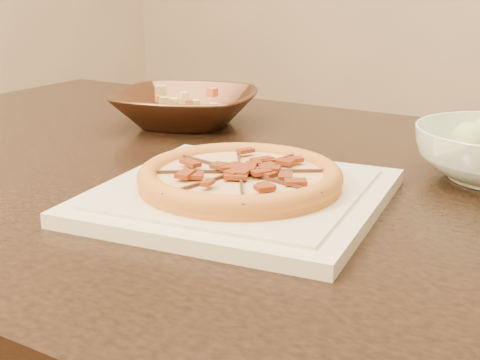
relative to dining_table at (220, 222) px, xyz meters
The scene contains 5 objects.
dining_table is the anchor object (origin of this frame).
plate 0.20m from the dining_table, 45.64° to the right, with size 0.39×0.39×0.02m.
pizza 0.21m from the dining_table, 45.63° to the right, with size 0.25×0.25×0.03m.
bronze_bowl 0.31m from the dining_table, 138.61° to the left, with size 0.26×0.26×0.06m, color brown.
mixed_dish 0.33m from the dining_table, 138.82° to the left, with size 0.11×0.12×0.03m.
Camera 1 is at (0.64, -0.91, 1.03)m, focal length 50.00 mm.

